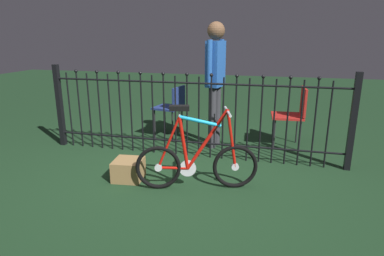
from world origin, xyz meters
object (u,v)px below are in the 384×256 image
(chair_red, at_px, (294,111))
(chair_navy, at_px, (172,106))
(bicycle, at_px, (197,161))
(person_visitor, at_px, (215,73))
(display_crate, at_px, (128,170))

(chair_red, relative_size, chair_navy, 1.05)
(bicycle, bearing_deg, person_visitor, 92.76)
(chair_navy, distance_m, display_crate, 1.65)
(bicycle, height_order, chair_red, bicycle)
(chair_red, relative_size, person_visitor, 0.50)
(chair_navy, height_order, display_crate, chair_navy)
(bicycle, relative_size, chair_red, 1.44)
(chair_red, bearing_deg, person_visitor, -166.52)
(bicycle, distance_m, display_crate, 0.82)
(chair_navy, bearing_deg, bicycle, -64.67)
(bicycle, xyz_separation_m, chair_red, (1.04, 1.68, 0.21))
(bicycle, bearing_deg, chair_navy, 115.33)
(bicycle, xyz_separation_m, person_visitor, (-0.07, 1.41, 0.75))
(chair_red, relative_size, display_crate, 2.75)
(person_visitor, distance_m, display_crate, 1.83)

